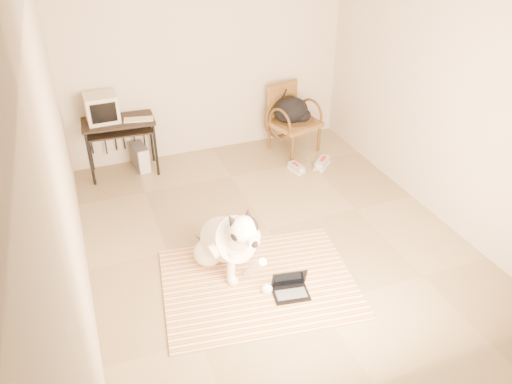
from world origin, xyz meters
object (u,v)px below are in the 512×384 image
dog (228,242)px  pc_tower (140,157)px  laptop (290,288)px  rattan_chair (292,118)px  computer_desk (119,128)px  backpack (293,111)px  crt_monitor (102,108)px

dog → pc_tower: (-0.47, 2.48, -0.17)m
dog → laptop: bearing=-52.9°
dog → rattan_chair: bearing=52.9°
computer_desk → backpack: 2.44m
rattan_chair → backpack: size_ratio=1.78×
pc_tower → backpack: backpack is taller
computer_desk → dog: bearing=-74.2°
crt_monitor → rattan_chair: size_ratio=0.43×
dog → crt_monitor: bearing=109.0°
laptop → backpack: 3.17m
pc_tower → rattan_chair: rattan_chair is taller
crt_monitor → backpack: (2.60, -0.24, -0.34)m
crt_monitor → pc_tower: crt_monitor is taller
pc_tower → backpack: size_ratio=0.75×
rattan_chair → dog: bearing=-127.1°
laptop → dog: bearing=127.1°
backpack → computer_desk: bearing=175.9°
dog → computer_desk: dog is taller
laptop → pc_tower: pc_tower is taller
backpack → dog: bearing=-127.3°
dog → crt_monitor: size_ratio=2.78×
crt_monitor → laptop: bearing=-67.2°
dog → backpack: 2.87m
crt_monitor → rattan_chair: 2.67m
rattan_chair → laptop: bearing=-114.5°
computer_desk → crt_monitor: 0.34m
dog → computer_desk: bearing=105.8°
backpack → rattan_chair: bearing=71.4°
pc_tower → rattan_chair: size_ratio=0.42×
computer_desk → pc_tower: bearing=7.2°
laptop → crt_monitor: size_ratio=0.92×
dog → rattan_chair: rattan_chair is taller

